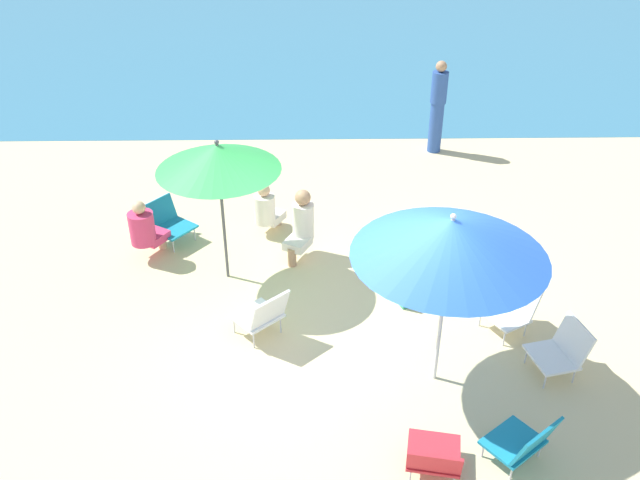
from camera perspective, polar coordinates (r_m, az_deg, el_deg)
ground_plane at (r=8.37m, az=1.90°, el=-7.96°), size 40.00×40.00×0.00m
sea_water at (r=20.98m, az=0.14°, el=17.17°), size 40.00×16.00×0.01m
umbrella_blue at (r=6.83m, az=10.81°, el=0.18°), size 1.98×1.98×2.11m
umbrella_green at (r=8.57m, az=-8.48°, el=6.80°), size 1.56×1.56×2.01m
beach_chair_a at (r=8.16m, az=-4.79°, el=-6.12°), size 0.77×0.77×0.68m
beach_chair_b at (r=10.25m, az=-12.51°, el=1.54°), size 0.79×0.78×0.60m
beach_chair_c at (r=8.15m, az=19.45°, el=-8.54°), size 0.64×0.64×0.63m
beach_chair_d at (r=6.81m, az=9.44°, el=-17.35°), size 0.61×0.68×0.52m
beach_chair_e at (r=7.05m, az=16.57°, el=-15.77°), size 0.75×0.74×0.62m
beach_chair_f at (r=8.59m, az=15.67°, el=-5.25°), size 0.71×0.71×0.67m
person_a at (r=9.54m, az=-1.54°, el=1.38°), size 0.45×0.54×1.02m
person_b at (r=9.81m, az=-14.34°, el=0.92°), size 0.51×0.57×0.92m
person_c at (r=12.77m, az=9.74°, el=10.86°), size 0.29×0.29×1.70m
person_d at (r=10.15m, az=-4.45°, el=2.55°), size 0.46×0.54×0.83m
beach_bag at (r=8.88m, az=7.17°, el=-4.37°), size 0.30×0.32×0.30m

